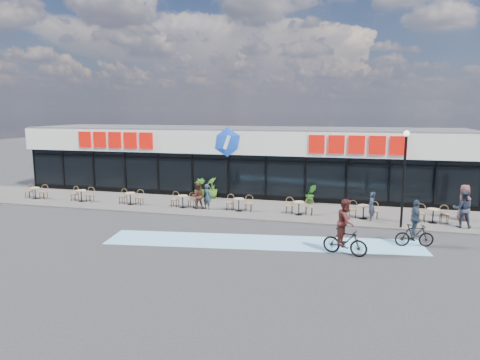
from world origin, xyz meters
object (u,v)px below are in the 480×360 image
object	(u,v)px
pedestrian_a	(371,206)
cyclist_a	(345,231)
potted_plant_left	(200,188)
potted_plant_mid	(212,188)
lamp_post	(404,170)
patron_left	(207,196)
pedestrian_b	(464,203)
potted_plant_right	(311,194)
bistro_set_0	(36,192)
pedestrian_c	(463,209)
cyclist_b	(415,228)
patron_right	(198,196)

from	to	relation	value
pedestrian_a	cyclist_a	world-z (taller)	cyclist_a
potted_plant_left	potted_plant_mid	bearing A→B (deg)	8.19
potted_plant_left	cyclist_a	world-z (taller)	cyclist_a
potted_plant_mid	cyclist_a	distance (m)	12.49
lamp_post	potted_plant_mid	xyz separation A→B (m)	(-11.29, 4.38, -2.18)
lamp_post	patron_left	distance (m)	10.87
pedestrian_b	potted_plant_right	bearing A→B (deg)	65.10
pedestrian_a	pedestrian_b	world-z (taller)	pedestrian_b
potted_plant_right	patron_left	distance (m)	6.49
lamp_post	bistro_set_0	size ratio (longest dim) A/B	3.10
potted_plant_mid	pedestrian_b	distance (m)	14.75
cyclist_a	pedestrian_b	bearing A→B (deg)	49.12
lamp_post	potted_plant_left	distance (m)	13.01
potted_plant_mid	pedestrian_c	xyz separation A→B (m)	(14.19, -3.64, 0.25)
pedestrian_a	cyclist_b	distance (m)	4.04
bistro_set_0	cyclist_b	bearing A→B (deg)	-10.33
potted_plant_right	pedestrian_a	xyz separation A→B (m)	(3.45, -3.43, 0.17)
patron_left	cyclist_a	bearing A→B (deg)	158.69
patron_left	bistro_set_0	bearing A→B (deg)	15.35
patron_left	cyclist_b	xyz separation A→B (m)	(10.83, -4.10, -0.01)
lamp_post	pedestrian_c	xyz separation A→B (m)	(2.90, 0.75, -1.93)
potted_plant_right	pedestrian_b	size ratio (longest dim) A/B	0.63
potted_plant_left	pedestrian_b	distance (m)	15.52
potted_plant_left	patron_left	bearing A→B (deg)	-62.80
pedestrian_c	pedestrian_a	bearing A→B (deg)	1.41
pedestrian_a	pedestrian_b	bearing A→B (deg)	105.80
bistro_set_0	cyclist_b	distance (m)	23.03
potted_plant_right	pedestrian_c	world-z (taller)	pedestrian_c
patron_left	pedestrian_c	distance (m)	13.49
lamp_post	potted_plant_right	size ratio (longest dim) A/B	3.99
bistro_set_0	potted_plant_right	xyz separation A→B (m)	(17.56, 2.99, 0.14)
lamp_post	pedestrian_a	xyz separation A→B (m)	(-1.39, 0.93, -2.09)
pedestrian_b	cyclist_a	xyz separation A→B (m)	(-5.94, -6.86, -0.05)
potted_plant_left	pedestrian_b	world-z (taller)	pedestrian_b
patron_right	pedestrian_b	world-z (taller)	pedestrian_b
potted_plant_left	pedestrian_a	bearing A→B (deg)	-17.31
patron_right	pedestrian_b	bearing A→B (deg)	164.44
bistro_set_0	cyclist_a	xyz separation A→B (m)	(19.76, -5.98, 0.45)
lamp_post	pedestrian_a	size ratio (longest dim) A/B	3.10
patron_right	potted_plant_left	bearing A→B (deg)	-91.48
pedestrian_c	cyclist_a	xyz separation A→B (m)	(-5.54, -5.36, -0.03)
lamp_post	pedestrian_c	world-z (taller)	lamp_post
pedestrian_a	pedestrian_c	bearing A→B (deg)	87.62
potted_plant_left	pedestrian_c	world-z (taller)	pedestrian_c
cyclist_a	potted_plant_mid	bearing A→B (deg)	133.92
bistro_set_0	pedestrian_b	distance (m)	25.72
lamp_post	pedestrian_a	world-z (taller)	lamp_post
lamp_post	pedestrian_b	distance (m)	4.43
potted_plant_left	pedestrian_a	distance (m)	11.21
bistro_set_0	potted_plant_left	xyz separation A→B (m)	(10.31, 2.90, 0.19)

